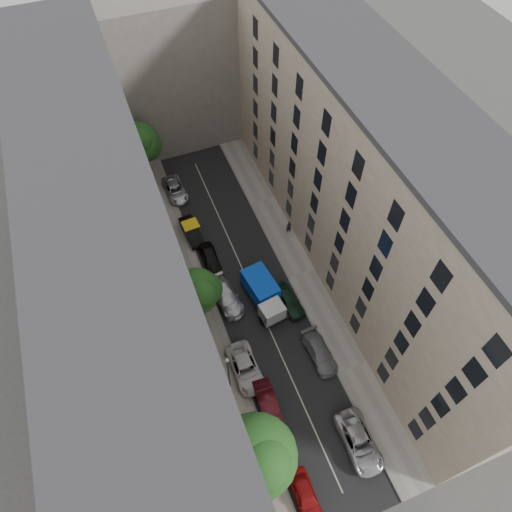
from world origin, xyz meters
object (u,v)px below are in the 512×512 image
car_left_1 (268,403)px  tree_mid (198,292)px  car_right_0 (359,442)px  lamp_post (228,370)px  car_left_3 (226,297)px  tree_near (258,458)px  car_right_1 (319,352)px  car_left_0 (305,496)px  car_left_4 (210,258)px  car_right_2 (289,301)px  pedestrian (289,227)px  tarp_truck (264,294)px  car_left_5 (192,231)px  tree_far (139,145)px  car_left_2 (245,368)px  car_left_6 (175,190)px

car_left_1 → tree_mid: tree_mid is taller
car_right_0 → lamp_post: size_ratio=0.93×
car_left_3 → tree_near: 17.40m
car_left_1 → car_right_1: 6.68m
car_left_0 → car_left_4: size_ratio=1.02×
car_left_0 → lamp_post: 11.13m
car_right_2 → car_left_1: bearing=-131.1°
lamp_post → pedestrian: 18.54m
tarp_truck → car_right_0: bearing=-89.8°
car_right_0 → car_right_2: car_right_0 is taller
car_left_0 → tree_mid: bearing=100.0°
car_left_1 → car_left_5: bearing=94.7°
car_left_1 → lamp_post: size_ratio=0.74×
pedestrian → lamp_post: bearing=51.6°
lamp_post → tree_mid: bearing=91.6°
tree_near → tree_mid: size_ratio=1.44×
tree_mid → pedestrian: tree_mid is taller
car_left_1 → car_right_2: size_ratio=0.99×
car_right_0 → tree_far: 37.58m
car_right_2 → car_left_2: bearing=-149.7°
car_right_1 → tree_near: tree_near is taller
pedestrian → car_left_6: bearing=-44.3°
tree_near → car_right_0: bearing=-4.8°
pedestrian → car_right_2: bearing=68.1°
car_left_6 → car_right_0: size_ratio=0.88×
car_left_6 → car_left_1: bearing=-91.8°
car_left_6 → car_right_1: bearing=-77.7°
car_left_5 → tree_mid: size_ratio=0.65×
car_left_0 → car_right_2: car_right_2 is taller
tarp_truck → car_left_5: size_ratio=1.39×
car_right_1 → pedestrian: 14.64m
tree_mid → tree_far: size_ratio=0.85×
car_left_6 → lamp_post: (-1.74, -24.35, 3.11)m
car_left_2 → car_right_1: size_ratio=1.10×
car_left_2 → car_right_2: 8.09m
tree_near → lamp_post: 8.25m
car_left_2 → car_left_6: bearing=89.1°
car_left_3 → tarp_truck: bearing=-31.4°
car_left_6 → car_right_0: (6.40, -32.77, 0.09)m
car_right_2 → car_right_1: bearing=-93.2°
tarp_truck → car_left_3: 3.77m
car_right_1 → pedestrian: bearing=76.1°
car_left_6 → car_left_5: bearing=-93.2°
car_right_2 → tree_far: bearing=104.6°
tree_near → car_left_1: bearing=59.8°
car_left_0 → tree_mid: (-2.65, 17.89, 3.90)m
car_left_1 → car_left_2: (-0.68, 3.60, 0.01)m
tree_far → pedestrian: (12.52, -13.71, -4.49)m
car_left_5 → pedestrian: bearing=-23.5°
car_right_2 → lamp_post: 10.41m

